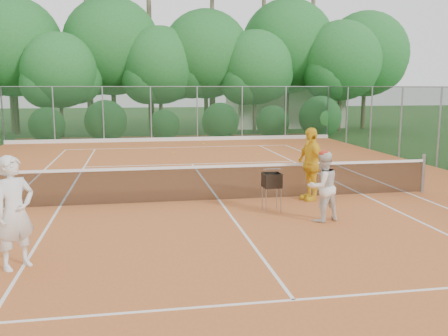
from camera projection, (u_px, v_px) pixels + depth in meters
The scene contains 14 objects.
ground at pixel (219, 201), 13.36m from camera, with size 120.00×120.00×0.00m, color #1F4418.
clay_court at pixel (219, 201), 13.36m from camera, with size 18.00×36.00×0.02m, color #BD622B.
club_building at pixel (283, 107), 37.99m from camera, with size 8.00×5.00×3.00m, color beige.
tennis_net at pixel (219, 182), 13.28m from camera, with size 11.97×0.10×1.10m.
player_white at pixel (15, 213), 8.27m from camera, with size 0.70×0.46×1.91m, color silver.
player_center_grp at pixel (323, 186), 11.21m from camera, with size 0.91×0.80×1.62m.
player_yellow at pixel (310, 164), 13.29m from camera, with size 1.15×0.48×1.96m, color yellow.
ball_hopper at pixel (272, 181), 12.11m from camera, with size 0.41×0.41×0.95m.
stray_ball_a at pixel (174, 153), 22.65m from camera, with size 0.07×0.07×0.07m, color yellow.
stray_ball_b at pixel (204, 144), 26.27m from camera, with size 0.07×0.07×0.07m, color yellow.
stray_ball_c at pixel (257, 154), 22.11m from camera, with size 0.07×0.07×0.07m, color #CAD130.
court_markings at pixel (219, 200), 13.36m from camera, with size 11.03×23.83×0.01m.
fence_back at pixel (174, 114), 27.69m from camera, with size 18.07×0.07×3.00m.
tropical_treeline at pixel (189, 54), 32.42m from camera, with size 32.10×8.49×15.03m.
Camera 1 is at (-2.17, -12.86, 3.05)m, focal length 40.00 mm.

